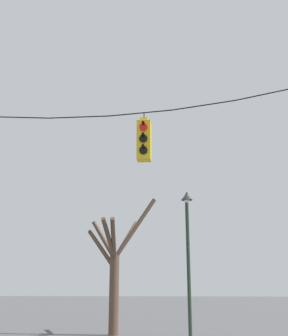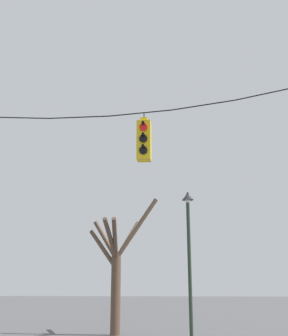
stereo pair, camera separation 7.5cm
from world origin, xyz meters
name	(u,v)px [view 1 (the left image)]	position (x,y,z in m)	size (l,w,h in m)	color
span_wire	(79,110)	(0.00, 0.20, 6.43)	(11.11, 0.03, 0.63)	black
traffic_light_near_left_pole	(144,140)	(1.67, 0.20, 5.54)	(0.34, 0.46, 1.25)	yellow
street_lamp	(188,243)	(2.74, 4.57, 3.44)	(0.39, 0.68, 5.13)	#233323
bare_tree	(116,267)	(-0.54, 10.14, 2.94)	(3.35, 4.25, 6.22)	brown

